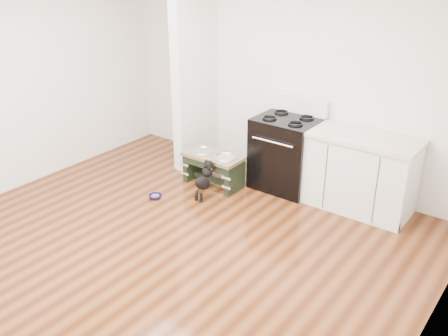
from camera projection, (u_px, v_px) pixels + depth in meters
ground at (154, 256)px, 5.04m from camera, size 5.00×5.00×0.00m
room_shell at (144, 101)px, 4.36m from camera, size 5.00×5.00×5.00m
partition_wall at (195, 68)px, 6.65m from camera, size 0.15×0.80×2.70m
oven_range at (286, 152)px, 6.28m from camera, size 0.76×0.69×1.14m
cabinet_run at (361, 173)px, 5.77m from camera, size 1.24×0.64×0.91m
dog_feeder at (213, 163)px, 6.39m from camera, size 0.77×0.41×0.44m
puppy at (204, 179)px, 6.07m from camera, size 0.14×0.40×0.47m
floor_bowl at (155, 196)px, 6.15m from camera, size 0.19×0.19×0.05m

